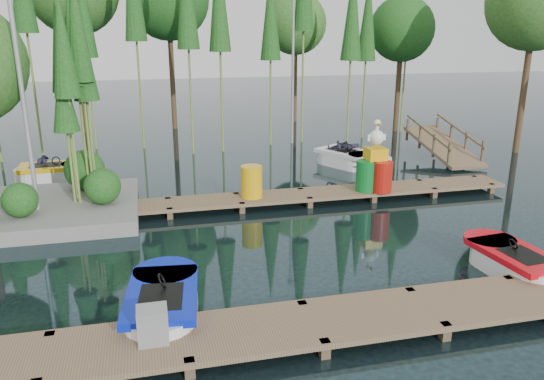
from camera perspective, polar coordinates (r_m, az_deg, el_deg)
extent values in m
plane|color=#1C3034|center=(13.35, -1.59, -5.28)|extent=(90.00, 90.00, 0.00)
cube|color=brown|center=(9.34, 4.40, -14.06)|extent=(18.00, 1.50, 0.10)
cube|color=brown|center=(9.78, -22.65, -15.29)|extent=(0.16, 0.16, 0.50)
cube|color=brown|center=(8.58, -8.82, -18.96)|extent=(0.16, 0.16, 0.50)
cube|color=brown|center=(9.63, -9.53, -14.62)|extent=(0.16, 0.16, 0.50)
cube|color=brown|center=(8.95, 5.67, -17.16)|extent=(0.16, 0.16, 0.50)
cube|color=brown|center=(9.96, 3.23, -13.25)|extent=(0.16, 0.16, 0.50)
cube|color=brown|center=(9.78, 18.07, -14.76)|extent=(0.16, 0.16, 0.50)
cube|color=brown|center=(10.71, 14.54, -11.48)|extent=(0.16, 0.16, 0.50)
cube|color=brown|center=(11.82, 23.93, -9.67)|extent=(0.16, 0.16, 0.50)
cube|color=brown|center=(15.76, 0.05, -0.76)|extent=(15.00, 1.20, 0.10)
cube|color=brown|center=(15.38, -26.19, -3.83)|extent=(0.16, 0.16, 0.50)
cube|color=brown|center=(16.27, -25.52, -2.66)|extent=(0.16, 0.16, 0.50)
cube|color=brown|center=(15.04, -18.64, -3.38)|extent=(0.16, 0.16, 0.50)
cube|color=brown|center=(15.95, -18.39, -2.21)|extent=(0.16, 0.16, 0.50)
cube|color=brown|center=(14.98, -10.91, -2.86)|extent=(0.16, 0.16, 0.50)
cube|color=brown|center=(15.88, -11.10, -1.71)|extent=(0.16, 0.16, 0.50)
cube|color=brown|center=(15.18, -3.25, -2.29)|extent=(0.16, 0.16, 0.50)
cube|color=brown|center=(16.08, -3.87, -1.19)|extent=(0.16, 0.16, 0.50)
cube|color=brown|center=(15.65, 4.08, -1.71)|extent=(0.16, 0.16, 0.50)
cube|color=brown|center=(16.52, 3.07, -0.67)|extent=(0.16, 0.16, 0.50)
cube|color=brown|center=(16.36, 10.87, -1.14)|extent=(0.16, 0.16, 0.50)
cube|color=brown|center=(17.19, 9.56, -0.18)|extent=(0.16, 0.16, 0.50)
cube|color=brown|center=(17.28, 17.01, -0.62)|extent=(0.16, 0.16, 0.50)
cube|color=brown|center=(18.07, 15.50, 0.27)|extent=(0.16, 0.16, 0.50)
cube|color=brown|center=(18.37, 22.48, -0.14)|extent=(0.16, 0.16, 0.50)
cube|color=brown|center=(19.12, 20.83, 0.68)|extent=(0.16, 0.16, 0.50)
cube|color=slate|center=(16.22, -25.22, -2.18)|extent=(6.20, 4.20, 0.42)
sphere|color=#21571C|center=(15.06, -25.48, -0.98)|extent=(0.90, 0.90, 0.90)
sphere|color=#21571C|center=(16.89, -19.51, 2.07)|extent=(1.20, 1.20, 1.20)
sphere|color=#21571C|center=(15.31, -17.77, 0.37)|extent=(1.00, 1.00, 1.00)
cylinder|color=olive|center=(15.88, -19.89, 8.42)|extent=(0.07, 0.07, 5.93)
cone|color=#21571C|center=(15.74, -20.67, 15.90)|extent=(0.70, 0.70, 2.97)
cylinder|color=olive|center=(15.77, -21.06, 7.76)|extent=(0.07, 0.07, 5.66)
cone|color=#21571C|center=(15.61, -21.85, 14.94)|extent=(0.70, 0.70, 2.83)
cylinder|color=olive|center=(15.93, -19.08, 7.24)|extent=(0.07, 0.07, 5.22)
cone|color=#21571C|center=(15.75, -19.74, 13.79)|extent=(0.70, 0.70, 2.61)
cylinder|color=olive|center=(15.15, -20.82, 7.19)|extent=(0.07, 0.07, 5.53)
cone|color=#21571C|center=(14.98, -21.61, 14.49)|extent=(0.70, 0.70, 2.76)
cylinder|color=olive|center=(15.43, -21.00, 4.45)|extent=(0.07, 0.07, 4.01)
cone|color=#21571C|center=(15.21, -21.57, 9.61)|extent=(0.70, 0.70, 2.01)
cylinder|color=olive|center=(15.74, -19.50, 8.73)|extent=(0.07, 0.07, 6.11)
cone|color=#21571C|center=(15.61, -20.30, 16.50)|extent=(0.70, 0.70, 3.05)
cylinder|color=#48321E|center=(24.47, 25.58, 10.63)|extent=(0.26, 0.26, 6.06)
sphere|color=#376B26|center=(24.41, 26.52, 17.67)|extent=(3.81, 3.81, 3.81)
cylinder|color=#48321E|center=(27.85, 13.44, 11.31)|extent=(0.26, 0.26, 5.02)
sphere|color=#21571C|center=(27.73, 13.81, 16.47)|extent=(3.16, 3.16, 3.16)
cylinder|color=#48321E|center=(30.05, 2.47, 12.41)|extent=(0.26, 0.26, 5.31)
sphere|color=#376B26|center=(29.96, 2.54, 17.47)|extent=(3.34, 3.34, 3.34)
cylinder|color=#48321E|center=(28.22, -10.74, 13.01)|extent=(0.26, 0.26, 6.46)
cylinder|color=#48321E|center=(28.28, -19.95, 12.72)|extent=(0.26, 0.26, 6.85)
cylinder|color=olive|center=(23.27, -24.83, 14.95)|extent=(0.09, 0.09, 9.66)
cylinder|color=olive|center=(24.04, -19.22, 13.20)|extent=(0.09, 0.09, 7.69)
cone|color=#21571C|center=(24.03, -19.75, 18.31)|extent=(0.90, 0.90, 4.23)
cylinder|color=olive|center=(23.57, -14.35, 15.13)|extent=(0.09, 0.09, 8.99)
cylinder|color=olive|center=(22.05, -8.94, 14.62)|extent=(0.09, 0.09, 8.44)
cylinder|color=olive|center=(22.33, -5.57, 14.50)|extent=(0.09, 0.09, 8.22)
cylinder|color=olive|center=(23.64, -0.16, 13.72)|extent=(0.09, 0.09, 7.41)
cone|color=#21571C|center=(23.62, -0.16, 18.75)|extent=(0.90, 0.90, 4.07)
cylinder|color=olive|center=(24.23, 3.40, 16.58)|extent=(0.09, 0.09, 9.77)
cylinder|color=olive|center=(23.65, 8.44, 13.54)|extent=(0.09, 0.09, 7.40)
cone|color=#21571C|center=(23.63, 8.66, 18.56)|extent=(0.90, 0.90, 4.07)
cylinder|color=olive|center=(25.66, 10.04, 13.44)|extent=(0.09, 0.09, 7.14)
cone|color=#21571C|center=(25.62, 10.28, 17.90)|extent=(0.90, 0.90, 3.93)
cylinder|color=olive|center=(27.63, 14.27, 14.95)|extent=(0.09, 0.09, 8.61)
cylinder|color=gray|center=(14.96, -25.28, 9.42)|extent=(0.12, 0.12, 7.00)
cylinder|color=gray|center=(24.05, 2.25, 13.28)|extent=(0.12, 0.12, 7.00)
cube|color=brown|center=(22.34, 17.89, 4.54)|extent=(1.50, 3.94, 0.95)
cube|color=brown|center=(20.65, 18.50, 3.62)|extent=(0.08, 0.08, 0.90)
cube|color=brown|center=(21.54, 17.01, 4.58)|extent=(0.08, 0.08, 0.90)
cube|color=brown|center=(22.45, 15.63, 5.47)|extent=(0.08, 0.08, 0.90)
cube|color=brown|center=(23.38, 14.35, 6.28)|extent=(0.08, 0.08, 0.90)
cube|color=brown|center=(21.88, 16.45, 6.02)|extent=(0.06, 3.54, 0.83)
cube|color=brown|center=(21.42, 21.70, 3.75)|extent=(0.08, 0.08, 0.90)
cube|color=brown|center=(22.28, 20.13, 4.68)|extent=(0.08, 0.08, 0.90)
cube|color=brown|center=(23.16, 18.67, 5.54)|extent=(0.08, 0.08, 0.90)
cube|color=brown|center=(24.06, 17.33, 6.33)|extent=(0.08, 0.08, 0.90)
cube|color=brown|center=(22.60, 19.55, 6.07)|extent=(0.06, 3.54, 0.83)
cube|color=white|center=(9.98, -11.65, -12.51)|extent=(1.36, 1.36, 0.56)
cylinder|color=white|center=(10.52, -11.40, -10.87)|extent=(1.35, 1.35, 0.56)
cylinder|color=white|center=(9.45, -11.92, -14.35)|extent=(1.35, 1.35, 0.56)
cube|color=#071CB9|center=(9.83, -11.75, -10.96)|extent=(1.48, 2.26, 0.14)
cylinder|color=#071CB9|center=(10.63, -11.40, -8.71)|extent=(1.38, 1.38, 0.14)
cube|color=black|center=(9.63, -11.86, -11.29)|extent=(0.87, 1.09, 0.06)
torus|color=black|center=(9.88, -11.76, -9.50)|extent=(0.18, 0.30, 0.27)
cube|color=white|center=(12.57, 24.68, -7.48)|extent=(1.22, 1.23, 0.51)
cylinder|color=white|center=(12.94, 22.98, -6.57)|extent=(1.22, 1.22, 0.51)
cylinder|color=white|center=(12.21, 26.49, -8.43)|extent=(1.22, 1.22, 0.51)
cube|color=red|center=(12.46, 24.84, -6.31)|extent=(1.32, 2.05, 0.13)
cylinder|color=red|center=(13.01, 22.38, -5.04)|extent=(1.24, 1.24, 0.13)
cube|color=black|center=(12.33, 25.45, -6.43)|extent=(0.78, 0.98, 0.06)
torus|color=black|center=(12.48, 24.51, -5.29)|extent=(0.16, 0.27, 0.25)
cube|color=white|center=(19.82, -22.50, 1.51)|extent=(1.28, 1.27, 0.56)
cylinder|color=white|center=(19.76, -20.74, 1.66)|extent=(1.27, 1.27, 0.56)
cylinder|color=white|center=(19.90, -24.25, 1.35)|extent=(1.27, 1.27, 0.56)
cube|color=#E4A80C|center=(19.75, -22.60, 2.35)|extent=(2.17, 1.34, 0.14)
cylinder|color=#E4A80C|center=(19.67, -20.02, 2.58)|extent=(1.30, 1.30, 0.14)
cube|color=black|center=(19.77, -23.20, 2.43)|extent=(1.04, 0.80, 0.06)
torus|color=black|center=(19.69, -22.23, 2.96)|extent=(0.29, 0.16, 0.27)
imported|color=#1E1E2D|center=(19.72, -23.42, 3.11)|extent=(0.45, 0.35, 0.99)
cube|color=white|center=(20.56, 7.91, 3.20)|extent=(1.70, 1.71, 0.57)
cylinder|color=white|center=(20.19, 9.29, 2.87)|extent=(1.70, 1.70, 0.57)
cylinder|color=white|center=(20.95, 6.58, 3.51)|extent=(1.70, 1.70, 0.57)
cube|color=white|center=(20.49, 7.94, 4.05)|extent=(2.17, 2.52, 0.15)
cylinder|color=white|center=(19.94, 9.97, 3.59)|extent=(1.73, 1.73, 0.15)
cube|color=black|center=(20.61, 7.50, 4.27)|extent=(1.18, 1.28, 0.06)
torus|color=black|center=(20.35, 8.31, 4.54)|extent=(0.28, 0.33, 0.28)
imported|color=#1E1E2D|center=(20.60, 7.41, 4.87)|extent=(0.48, 0.52, 0.94)
imported|color=#1E1E2D|center=(20.66, 8.83, 4.67)|extent=(0.36, 0.40, 0.71)
cube|color=gray|center=(8.80, -12.72, -13.97)|extent=(0.48, 0.40, 0.58)
cylinder|color=#E4A80C|center=(15.48, -2.21, 0.90)|extent=(0.63, 0.63, 0.94)
cylinder|color=#0B6823|center=(16.33, 10.10, 1.51)|extent=(0.63, 0.63, 0.94)
cylinder|color=silver|center=(16.86, 11.63, 1.91)|extent=(0.63, 0.63, 0.94)
cylinder|color=#AB160C|center=(16.32, 11.73, 1.40)|extent=(0.63, 0.63, 0.94)
cube|color=#E4A80C|center=(16.39, 11.08, 3.87)|extent=(0.57, 0.57, 0.37)
sphere|color=white|center=(16.29, 11.18, 5.57)|extent=(0.46, 0.46, 0.46)
cylinder|color=white|center=(16.24, 11.23, 6.47)|extent=(0.10, 0.10, 0.31)
sphere|color=white|center=(16.21, 11.26, 7.09)|extent=(0.21, 0.21, 0.21)
cone|color=#FF990D|center=(16.02, 11.57, 6.88)|extent=(0.10, 0.31, 0.10)
cube|color=white|center=(16.29, 11.18, 5.57)|extent=(0.57, 0.06, 0.19)
cylinder|color=gray|center=(16.51, 9.45, 1.13)|extent=(0.10, 0.10, 0.62)
sphere|color=white|center=(16.41, 9.52, 2.51)|extent=(0.21, 0.21, 0.21)
cube|color=gray|center=(16.41, 9.52, 2.51)|extent=(0.51, 0.04, 0.04)
cone|color=#FF990D|center=(16.30, 9.69, 2.40)|extent=(0.04, 0.10, 0.04)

